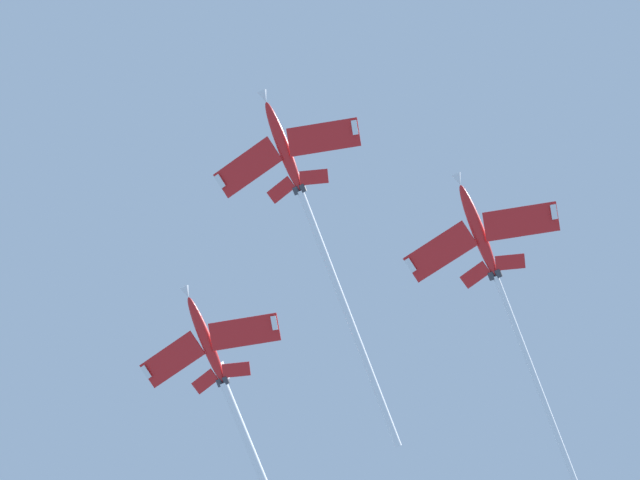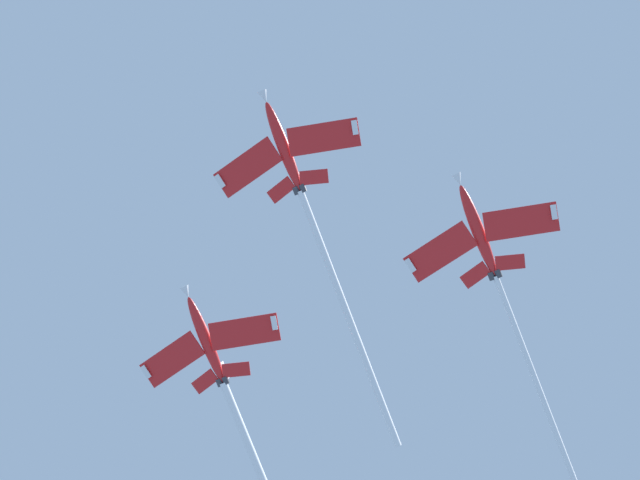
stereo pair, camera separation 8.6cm
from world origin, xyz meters
The scene contains 3 objects.
jet_lead centered at (10.39, 30.46, 134.67)m, with size 24.88×38.70×24.53m.
jet_left_wing centered at (33.72, 34.65, 126.65)m, with size 24.23×37.10×23.57m.
jet_right_wing centered at (0.80, 53.26, 124.93)m, with size 23.04×33.72×21.01m.
Camera 1 is at (9.79, -51.52, 1.87)m, focal length 69.47 mm.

